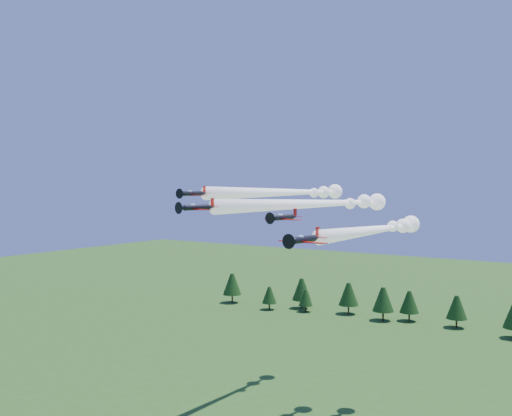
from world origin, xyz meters
The scene contains 5 objects.
plane_lead centered at (3.46, 20.43, 43.62)m, with size 15.63×54.91×3.70m.
plane_left centered at (-10.48, 32.50, 45.67)m, with size 8.14×57.93×3.70m.
plane_right centered at (13.03, 26.20, 38.57)m, with size 8.78×48.97×3.70m.
plane_slot centered at (1.88, 8.70, 41.36)m, with size 7.54×8.19×2.64m.
treeline centered at (-5.70, 111.29, 6.78)m, with size 170.69×19.63×11.80m.
Camera 1 is at (54.65, -79.39, 46.78)m, focal length 40.00 mm.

